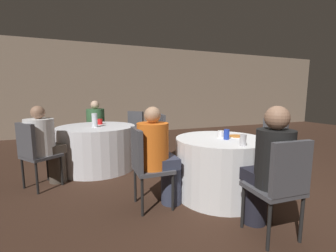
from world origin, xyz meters
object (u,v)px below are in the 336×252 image
(chair_near_south, at_px, (281,181))
(chair_far_north, at_px, (96,128))
(soda_can_blue, at_px, (227,134))
(bottle_far, at_px, (95,120))
(chair_near_west, at_px, (145,161))
(chair_far_southwest, at_px, (34,150))
(person_black_shirt, at_px, (267,170))
(person_orange_shirt, at_px, (159,156))
(table_near, at_px, (220,167))
(table_far, at_px, (97,147))
(soda_can_silver, at_px, (243,140))
(chair_far_northeast, at_px, (133,128))
(person_green_jacket, at_px, (96,127))
(person_white_shirt, at_px, (45,145))
(chair_near_east, at_px, (270,144))
(pizza_plate_near, at_px, (237,136))
(chair_far_east, at_px, (157,134))

(chair_near_south, relative_size, chair_far_north, 1.00)
(soda_can_blue, xyz_separation_m, bottle_far, (-1.41, 1.64, 0.05))
(chair_near_west, distance_m, chair_far_southwest, 1.59)
(bottle_far, bearing_deg, person_black_shirt, -60.56)
(chair_far_north, xyz_separation_m, person_orange_shirt, (0.49, -2.71, 0.04))
(table_near, bearing_deg, table_far, 129.08)
(table_far, bearing_deg, soda_can_silver, -57.69)
(chair_far_northeast, height_order, person_green_jacket, person_green_jacket)
(person_orange_shirt, distance_m, person_green_jacket, 2.60)
(table_near, distance_m, person_black_shirt, 0.84)
(person_white_shirt, bearing_deg, bottle_far, 85.28)
(table_near, height_order, person_white_shirt, person_white_shirt)
(table_far, bearing_deg, soda_can_blue, -51.88)
(chair_far_north, bearing_deg, table_far, 90.00)
(table_near, height_order, chair_near_west, chair_near_west)
(soda_can_blue, bearing_deg, person_white_shirt, 149.98)
(chair_near_east, distance_m, chair_far_north, 3.43)
(chair_near_west, distance_m, pizza_plate_near, 1.22)
(chair_far_east, bearing_deg, soda_can_silver, -165.22)
(soda_can_silver, bearing_deg, chair_near_west, 154.54)
(chair_near_west, relative_size, pizza_plate_near, 3.54)
(table_far, height_order, person_green_jacket, person_green_jacket)
(chair_near_west, height_order, chair_far_southwest, same)
(chair_near_east, bearing_deg, bottle_far, 50.54)
(table_far, bearing_deg, person_black_shirt, -62.24)
(pizza_plate_near, bearing_deg, person_black_shirt, -109.66)
(table_far, bearing_deg, chair_far_north, 86.99)
(chair_far_northeast, xyz_separation_m, person_white_shirt, (-1.51, -1.24, 0.04))
(table_near, relative_size, person_green_jacket, 0.99)
(table_near, relative_size, chair_near_south, 1.24)
(person_white_shirt, xyz_separation_m, soda_can_silver, (2.04, -1.56, 0.21))
(table_near, height_order, person_green_jacket, person_green_jacket)
(person_orange_shirt, relative_size, pizza_plate_near, 4.45)
(person_green_jacket, xyz_separation_m, person_black_shirt, (1.25, -3.37, 0.00))
(person_orange_shirt, distance_m, soda_can_blue, 0.86)
(pizza_plate_near, bearing_deg, chair_far_southwest, 156.98)
(chair_far_east, height_order, person_orange_shirt, person_orange_shirt)
(chair_near_west, bearing_deg, chair_far_north, -172.05)
(soda_can_silver, distance_m, soda_can_blue, 0.35)
(person_green_jacket, bearing_deg, chair_far_east, 137.44)
(pizza_plate_near, bearing_deg, person_orange_shirt, 178.94)
(chair_far_north, height_order, soda_can_blue, chair_far_north)
(person_green_jacket, height_order, bottle_far, person_green_jacket)
(bottle_far, bearing_deg, soda_can_silver, -55.65)
(soda_can_silver, bearing_deg, chair_far_southwest, 146.07)
(chair_far_east, relative_size, chair_far_north, 1.00)
(person_orange_shirt, height_order, soda_can_silver, person_orange_shirt)
(chair_far_north, height_order, chair_far_northeast, same)
(pizza_plate_near, xyz_separation_m, soda_can_blue, (-0.21, -0.08, 0.05))
(chair_far_north, relative_size, bottle_far, 3.95)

